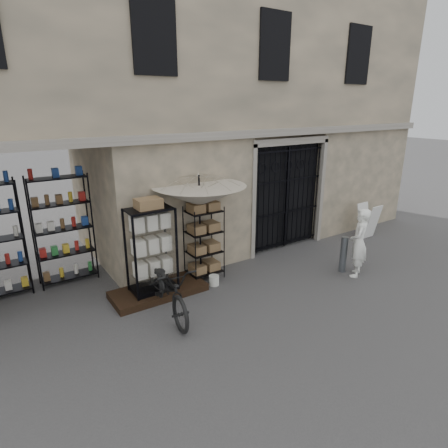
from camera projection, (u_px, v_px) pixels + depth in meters
ground at (290, 293)px, 8.14m from camera, size 80.00×80.00×0.00m
main_building at (195, 81)px, 9.93m from camera, size 14.00×4.00×9.00m
shop_recess at (33, 230)px, 7.52m from camera, size 3.00×1.70×3.00m
shop_shelving at (28, 236)px, 7.97m from camera, size 2.70×0.50×2.50m
iron_gate at (283, 195)px, 10.41m from camera, size 2.50×0.21×3.00m
step_platform at (159, 291)px, 8.08m from camera, size 2.00×0.90×0.15m
display_cabinet at (152, 254)px, 7.73m from camera, size 0.92×0.60×1.95m
wire_rack at (204, 244)px, 8.63m from camera, size 0.92×0.81×1.74m
market_umbrella at (199, 190)px, 8.18m from camera, size 2.18×2.20×2.95m
white_bucket at (214, 280)px, 8.48m from camera, size 0.25×0.25×0.22m
bicycle at (169, 313)px, 7.35m from camera, size 0.83×1.16×2.08m
steel_bollard at (343, 254)px, 9.07m from camera, size 0.18×0.18×0.89m
shopkeeper at (355, 275)px, 9.01m from camera, size 1.40×1.72×0.40m
easel_sign at (368, 221)px, 11.39m from camera, size 0.50×0.57×1.03m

